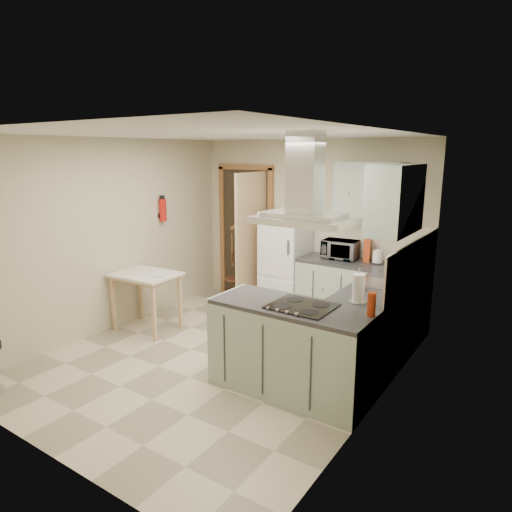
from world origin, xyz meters
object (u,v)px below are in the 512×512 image
Objects in this scene: peninsula at (292,349)px; microwave at (340,249)px; fridge at (286,262)px; drop_leaf_table at (147,302)px; bentwood_chair at (236,279)px; extractor_hood at (304,220)px.

microwave is (-0.41, 2.04, 0.58)m from peninsula.
fridge reaches higher than peninsula.
bentwood_chair is at bearing 75.38° from drop_leaf_table.
drop_leaf_table is 1.60m from bentwood_chair.
microwave is (1.67, 0.13, 0.64)m from bentwood_chair.
drop_leaf_table is at bearing 171.77° from peninsula.
microwave is at bearing 4.24° from fridge.
peninsula is (1.22, -1.98, -0.30)m from fridge.
peninsula is at bearing 180.00° from extractor_hood.
extractor_hood is at bearing -56.21° from fridge.
fridge is 2.04m from drop_leaf_table.
extractor_hood is 3.19m from bentwood_chair.
microwave is (0.81, 0.06, 0.28)m from fridge.
fridge is 1.67× the size of extractor_hood.
peninsula is 3.36× the size of microwave.
peninsula is 1.72× the size of extractor_hood.
peninsula is 1.88× the size of drop_leaf_table.
fridge is 2.57m from extractor_hood.
drop_leaf_table is at bearing -144.38° from microwave.
fridge is 2.35m from peninsula.
drop_leaf_table is 1.79× the size of microwave.
fridge reaches higher than drop_leaf_table.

